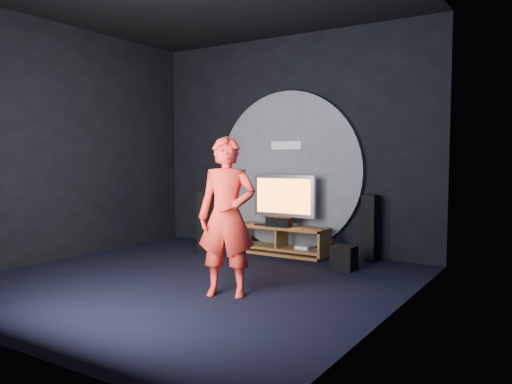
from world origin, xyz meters
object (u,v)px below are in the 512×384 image
player (227,217)px  subwoofer (344,258)px  tv (284,198)px  tower_speaker_left (206,221)px  tower_speaker_right (370,228)px  media_console (282,242)px

player → subwoofer: bearing=50.0°
tv → player: size_ratio=0.61×
tower_speaker_left → player: size_ratio=0.56×
tower_speaker_left → player: bearing=-46.9°
player → tower_speaker_left: bearing=111.0°
tv → tower_speaker_left: (-1.22, -0.43, -0.40)m
tower_speaker_right → player: player is taller
media_console → tower_speaker_right: size_ratio=1.55×
tower_speaker_right → subwoofer: (-0.09, -0.74, -0.33)m
tv → tower_speaker_left: bearing=-160.5°
media_console → subwoofer: media_console is taller
tv → player: (0.65, -2.44, -0.01)m
subwoofer → player: player is taller
media_console → player: 2.55m
media_console → tower_speaker_left: 1.32m
tv → tower_speaker_left: size_ratio=1.09×
media_console → tv: (-0.01, 0.07, 0.69)m
subwoofer → player: size_ratio=0.19×
media_console → tv: size_ratio=1.42×
media_console → subwoofer: 1.34m
tower_speaker_left → subwoofer: 2.50m
subwoofer → player: bearing=-107.9°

